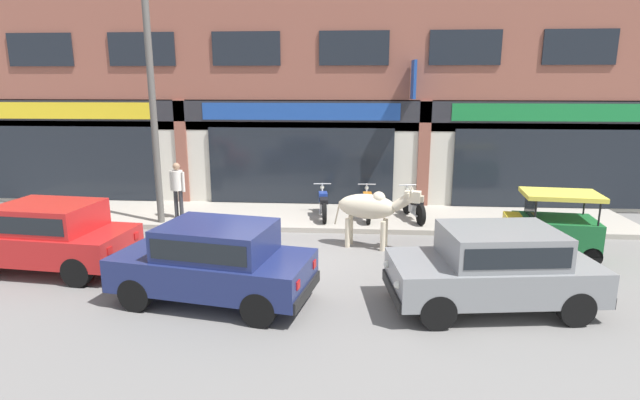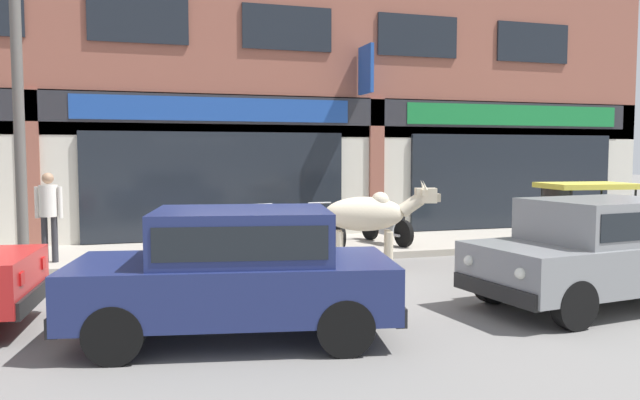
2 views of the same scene
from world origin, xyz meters
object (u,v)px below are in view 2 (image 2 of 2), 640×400
at_px(cow, 370,215).
at_px(car_1, 600,247).
at_px(motorcycle_1, 329,228).
at_px(utility_pole, 18,87).
at_px(car_2, 237,267).
at_px(motorcycle_0, 270,230).
at_px(auto_rickshaw, 579,229).
at_px(pedestrian, 49,207).
at_px(motorcycle_2, 386,226).

xyz_separation_m(cow, car_1, (2.07, -3.22, -0.19)).
relative_size(motorcycle_1, utility_pole, 0.30).
distance_m(car_2, utility_pole, 5.99).
bearing_deg(motorcycle_0, auto_rickshaw, -25.99).
relative_size(car_2, pedestrian, 2.37).
bearing_deg(car_2, cow, 48.84).
xyz_separation_m(car_1, car_2, (-4.94, -0.07, 0.00)).
bearing_deg(motorcycle_0, motorcycle_1, 1.09).
xyz_separation_m(car_2, auto_rickshaw, (6.96, 2.91, -0.15)).
distance_m(car_2, motorcycle_1, 6.25).
relative_size(car_1, car_2, 0.99).
bearing_deg(auto_rickshaw, utility_pole, 169.76).
distance_m(cow, utility_pole, 6.30).
bearing_deg(auto_rickshaw, motorcycle_1, 147.26).
bearing_deg(motorcycle_0, car_2, -105.95).
xyz_separation_m(car_2, utility_pole, (-2.88, 4.69, 2.36)).
relative_size(motorcycle_0, pedestrian, 1.13).
xyz_separation_m(car_2, motorcycle_1, (2.84, 5.56, -0.29)).
distance_m(auto_rickshaw, motorcycle_0, 5.98).
bearing_deg(pedestrian, cow, -18.77).
bearing_deg(motorcycle_2, car_2, -126.76).
bearing_deg(motorcycle_2, motorcycle_1, 179.37).
distance_m(motorcycle_0, motorcycle_2, 2.56).
height_order(motorcycle_1, pedestrian, pedestrian).
height_order(car_2, auto_rickshaw, auto_rickshaw).
distance_m(car_1, motorcycle_2, 5.54).
relative_size(motorcycle_0, motorcycle_1, 1.00).
distance_m(car_1, auto_rickshaw, 3.49).
xyz_separation_m(car_1, motorcycle_1, (-2.10, 5.49, -0.29)).
relative_size(auto_rickshaw, motorcycle_0, 1.13).
relative_size(car_2, utility_pole, 0.63).
height_order(car_1, pedestrian, pedestrian).
bearing_deg(motorcycle_1, utility_pole, -171.36).
xyz_separation_m(auto_rickshaw, utility_pole, (-9.83, 1.78, 2.51)).
relative_size(cow, pedestrian, 1.32).
height_order(car_1, motorcycle_0, car_1).
bearing_deg(car_1, motorcycle_0, 121.59).
relative_size(auto_rickshaw, pedestrian, 1.28).
bearing_deg(cow, motorcycle_0, 119.95).
relative_size(cow, auto_rickshaw, 1.03).
distance_m(auto_rickshaw, pedestrian, 9.73).
distance_m(pedestrian, utility_pole, 2.13).
bearing_deg(motorcycle_1, pedestrian, -175.32).
bearing_deg(motorcycle_2, cow, -119.31).
distance_m(car_1, pedestrian, 9.01).
bearing_deg(motorcycle_0, utility_pole, -169.27).
bearing_deg(motorcycle_1, motorcycle_2, -0.63).
bearing_deg(utility_pole, motorcycle_1, 8.64).
distance_m(car_1, utility_pole, 9.38).
relative_size(car_1, pedestrian, 2.34).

